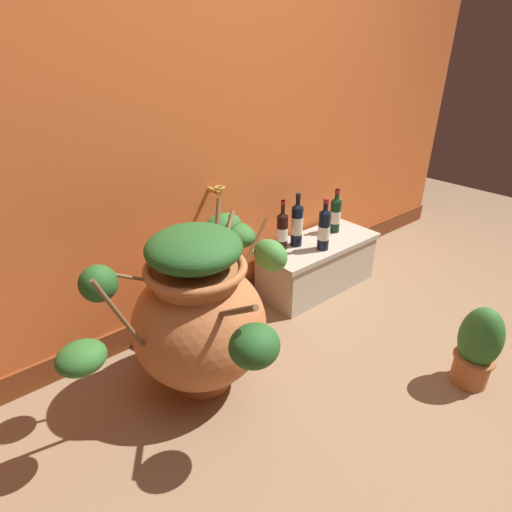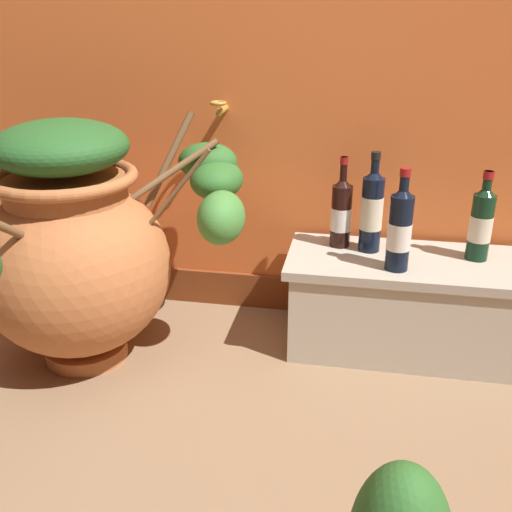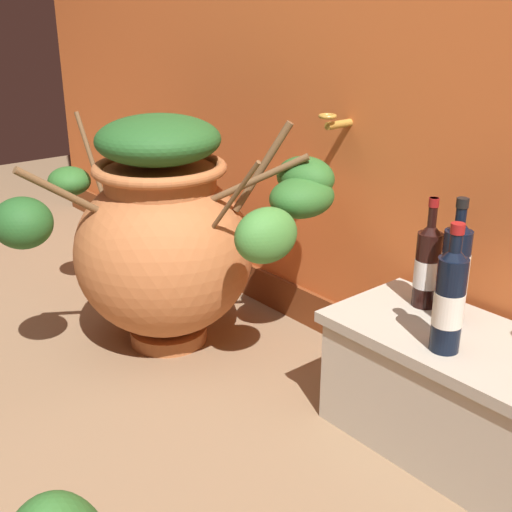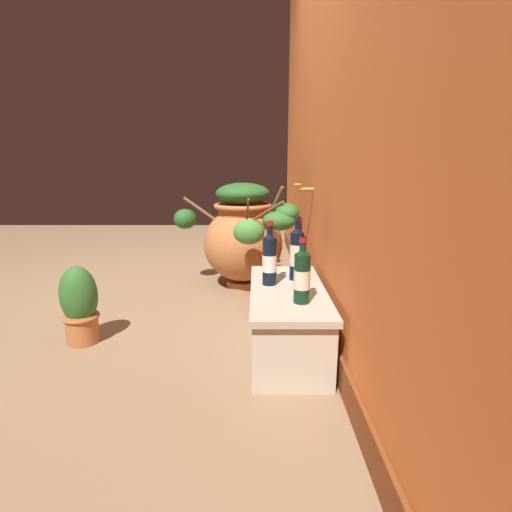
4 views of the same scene
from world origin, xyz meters
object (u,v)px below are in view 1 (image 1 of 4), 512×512
(terracotta_urn, at_px, (201,311))
(wine_bottle_left, at_px, (297,223))
(potted_shrub, at_px, (478,347))
(wine_bottle_middle, at_px, (282,230))
(wine_bottle_back, at_px, (324,228))
(wine_bottle_right, at_px, (335,214))

(terracotta_urn, height_order, wine_bottle_left, terracotta_urn)
(potted_shrub, bearing_deg, wine_bottle_left, 93.10)
(wine_bottle_middle, relative_size, wine_bottle_back, 0.96)
(wine_bottle_middle, bearing_deg, wine_bottle_back, -42.28)
(wine_bottle_back, bearing_deg, wine_bottle_left, 120.67)
(terracotta_urn, xyz_separation_m, wine_bottle_right, (1.24, 0.29, 0.06))
(wine_bottle_left, bearing_deg, wine_bottle_middle, 166.37)
(potted_shrub, bearing_deg, wine_bottle_right, 75.75)
(wine_bottle_left, height_order, wine_bottle_right, wine_bottle_left)
(wine_bottle_right, height_order, potted_shrub, wine_bottle_right)
(wine_bottle_left, bearing_deg, potted_shrub, -86.90)
(terracotta_urn, bearing_deg, wine_bottle_middle, 22.54)
(wine_bottle_right, relative_size, potted_shrub, 0.70)
(terracotta_urn, relative_size, wine_bottle_middle, 3.69)
(terracotta_urn, height_order, wine_bottle_back, terracotta_urn)
(wine_bottle_left, relative_size, wine_bottle_middle, 1.08)
(wine_bottle_left, distance_m, wine_bottle_right, 0.34)
(wine_bottle_back, bearing_deg, terracotta_urn, -170.53)
(wine_bottle_middle, bearing_deg, potted_shrub, -82.07)
(wine_bottle_left, height_order, potted_shrub, wine_bottle_left)
(terracotta_urn, relative_size, wine_bottle_back, 3.55)
(wine_bottle_left, relative_size, potted_shrub, 0.80)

